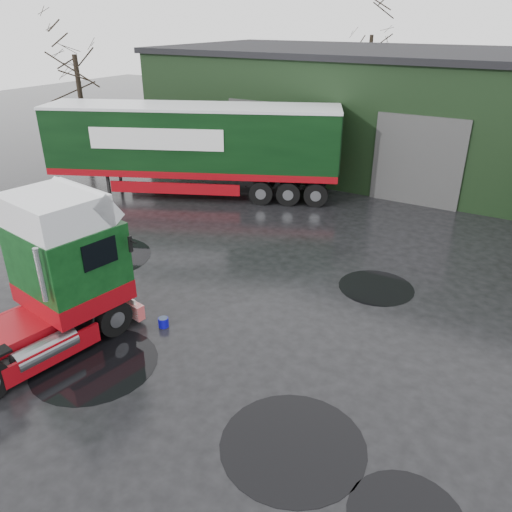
% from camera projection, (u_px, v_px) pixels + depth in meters
% --- Properties ---
extents(ground, '(100.00, 100.00, 0.00)m').
position_uv_depth(ground, '(197.00, 344.00, 13.26)').
color(ground, black).
extents(warehouse, '(32.40, 12.40, 6.30)m').
position_uv_depth(warehouse, '(449.00, 114.00, 26.51)').
color(warehouse, black).
rests_on(warehouse, ground).
extents(hero_tractor, '(3.71, 6.77, 3.99)m').
position_uv_depth(hero_tractor, '(1.00, 289.00, 11.88)').
color(hero_tractor, '#0C3813').
rests_on(hero_tractor, ground).
extents(trailer_left, '(13.68, 8.19, 4.27)m').
position_uv_depth(trailer_left, '(193.00, 151.00, 23.52)').
color(trailer_left, silver).
rests_on(trailer_left, ground).
extents(wash_bucket, '(0.29, 0.29, 0.27)m').
position_uv_depth(wash_bucket, '(163.00, 322.00, 13.95)').
color(wash_bucket, '#0B07A6').
rests_on(wash_bucket, ground).
extents(tree_left, '(4.40, 4.40, 8.50)m').
position_uv_depth(tree_left, '(79.00, 86.00, 28.50)').
color(tree_left, black).
rests_on(tree_left, ground).
extents(tree_back_a, '(4.40, 4.40, 9.50)m').
position_uv_depth(tree_back_a, '(369.00, 62.00, 37.24)').
color(tree_back_a, black).
rests_on(tree_back_a, ground).
extents(puddle_0, '(3.14, 3.14, 0.01)m').
position_uv_depth(puddle_0, '(95.00, 364.00, 12.51)').
color(puddle_0, black).
rests_on(puddle_0, ground).
extents(puddle_1, '(2.39, 2.39, 0.01)m').
position_uv_depth(puddle_1, '(376.00, 287.00, 16.02)').
color(puddle_1, black).
rests_on(puddle_1, ground).
extents(puddle_2, '(3.59, 3.59, 0.01)m').
position_uv_depth(puddle_2, '(101.00, 257.00, 18.07)').
color(puddle_2, black).
rests_on(puddle_2, ground).
extents(puddle_4, '(3.00, 3.00, 0.01)m').
position_uv_depth(puddle_4, '(293.00, 445.00, 10.12)').
color(puddle_4, black).
rests_on(puddle_4, ground).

